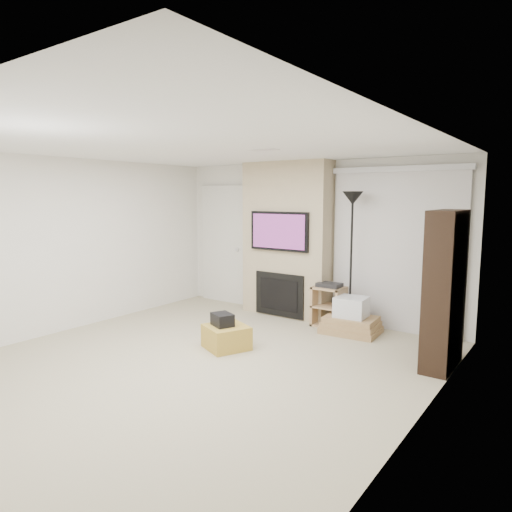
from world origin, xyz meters
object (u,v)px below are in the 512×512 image
Objects in this scene: floor_lamp at (352,221)px; av_stand at (329,303)px; box_stack at (351,319)px; bookshelf at (445,290)px; ottoman at (226,337)px.

floor_lamp reaches higher than av_stand.
box_stack is 0.46× the size of bookshelf.
av_stand is 0.47m from box_stack.
floor_lamp is (0.92, 1.74, 1.44)m from ottoman.
bookshelf is (1.38, -0.61, 0.70)m from box_stack.
bookshelf is (2.41, 0.95, 0.75)m from ottoman.
floor_lamp is 2.45× the size of box_stack.
floor_lamp is 1.82m from bookshelf.
bookshelf reaches higher than av_stand.
av_stand is at bearing 161.22° from box_stack.
ottoman is 0.28× the size of bookshelf.
box_stack is 1.67m from bookshelf.
bookshelf reaches higher than box_stack.
box_stack is at bearing -18.78° from av_stand.
ottoman is 0.25× the size of floor_lamp.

